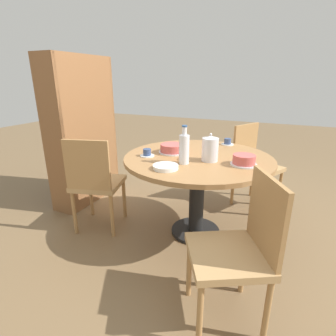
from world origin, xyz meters
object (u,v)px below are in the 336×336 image
Objects in this scene: chair_a at (254,163)px; cup_b at (147,153)px; cake_second at (244,160)px; chair_b at (95,181)px; water_bottle at (184,148)px; coffee_pot at (210,149)px; chair_c at (239,247)px; bookshelf at (85,132)px; cup_a at (227,142)px; cake_main at (172,149)px.

cup_b is at bearing 170.52° from chair_a.
cake_second is 1.62× the size of cup_b.
chair_b is 3.01× the size of water_bottle.
cup_b is at bearing 99.86° from coffee_pot.
chair_c is 3.01× the size of water_bottle.
chair_b is 0.80m from bookshelf.
cup_b is (-0.09, 0.79, -0.01)m from cake_second.
cake_second is at bearing -156.80° from cup_a.
chair_c is 0.76m from cake_second.
cake_second is at bearing 160.04° from chair_c.
chair_a is 1.63m from chair_c.
water_bottle is 2.42× the size of cup_a.
bookshelf is 7.12× the size of coffee_pot.
bookshelf is at bearing 72.58° from water_bottle.
bookshelf is 1.57m from cup_a.
coffee_pot is at bearing 179.74° from chair_c.
cake_second is (0.15, -0.43, -0.08)m from water_bottle.
water_bottle reaches higher than chair_a.
cup_b is (-0.37, -1.00, -0.03)m from bookshelf.
cake_main is (0.79, 0.75, 0.30)m from chair_c.
cake_main is at bearing 39.77° from water_bottle.
cup_a is at bearing -37.74° from cup_b.
coffee_pot reaches higher than cup_a.
coffee_pot is at bearing -47.74° from water_bottle.
chair_a is 1.03m from coffee_pot.
water_bottle is (-0.43, -1.36, 0.07)m from bookshelf.
chair_b is 0.76m from cake_main.
chair_a is 4.48× the size of cake_second.
chair_a is at bearing -15.23° from coffee_pot.
cake_second is at bearing -98.63° from cake_main.
chair_c is at bearing -123.63° from cup_b.
bookshelf is at bearing 69.76° from cup_b.
bookshelf is (0.51, 0.53, 0.31)m from chair_b.
cake_main is at bearing 81.17° from bookshelf.
water_bottle reaches higher than cake_main.
cup_a is 1.00× the size of cup_b.
coffee_pot is 0.54m from cup_b.
cake_main is 1.98× the size of cup_a.
water_bottle is at bearing -163.98° from chair_c.
chair_c is 1.12m from cup_b.
cup_a is at bearing -156.36° from chair_b.
coffee_pot is at bearing 90.25° from cake_second.
bookshelf reaches higher than chair_c.
bookshelf is at bearing 81.17° from cake_main.
cake_second is (0.69, 0.11, 0.30)m from chair_c.
bookshelf is at bearing 81.24° from cake_second.
chair_b reaches higher than cake_main.
cake_second is at bearing -151.15° from chair_a.
chair_a reaches higher than cup_b.
bookshelf reaches higher than water_bottle.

